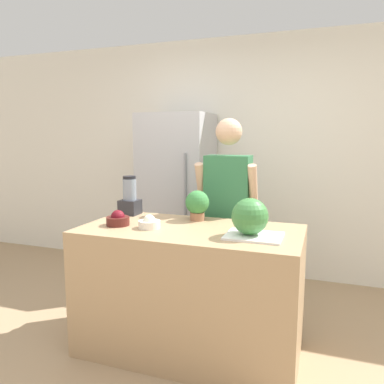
{
  "coord_description": "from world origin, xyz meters",
  "views": [
    {
      "loc": [
        0.87,
        -2.0,
        1.53
      ],
      "look_at": [
        0.0,
        0.43,
        1.15
      ],
      "focal_mm": 35.0,
      "sensor_mm": 36.0,
      "label": 1
    }
  ],
  "objects_px": {
    "watermelon": "(250,216)",
    "potted_plant": "(197,204)",
    "person": "(228,215)",
    "bowl_cherries": "(118,219)",
    "refrigerator": "(177,196)",
    "blender": "(130,198)",
    "bowl_cream": "(149,223)"
  },
  "relations": [
    {
      "from": "bowl_cherries",
      "to": "blender",
      "type": "xyz_separation_m",
      "value": [
        -0.11,
        0.37,
        0.09
      ]
    },
    {
      "from": "refrigerator",
      "to": "watermelon",
      "type": "height_order",
      "value": "refrigerator"
    },
    {
      "from": "watermelon",
      "to": "bowl_cherries",
      "type": "bearing_deg",
      "value": -179.26
    },
    {
      "from": "person",
      "to": "bowl_cherries",
      "type": "relative_size",
      "value": 10.2
    },
    {
      "from": "person",
      "to": "potted_plant",
      "type": "relative_size",
      "value": 7.34
    },
    {
      "from": "bowl_cherries",
      "to": "potted_plant",
      "type": "relative_size",
      "value": 0.72
    },
    {
      "from": "bowl_cherries",
      "to": "potted_plant",
      "type": "distance_m",
      "value": 0.6
    },
    {
      "from": "refrigerator",
      "to": "blender",
      "type": "height_order",
      "value": "refrigerator"
    },
    {
      "from": "bowl_cream",
      "to": "blender",
      "type": "relative_size",
      "value": 0.48
    },
    {
      "from": "refrigerator",
      "to": "bowl_cream",
      "type": "height_order",
      "value": "refrigerator"
    },
    {
      "from": "bowl_cream",
      "to": "blender",
      "type": "bearing_deg",
      "value": 133.78
    },
    {
      "from": "refrigerator",
      "to": "watermelon",
      "type": "xyz_separation_m",
      "value": [
        1.08,
        -1.44,
        0.14
      ]
    },
    {
      "from": "watermelon",
      "to": "blender",
      "type": "xyz_separation_m",
      "value": [
        -1.06,
        0.36,
        0.0
      ]
    },
    {
      "from": "refrigerator",
      "to": "watermelon",
      "type": "bearing_deg",
      "value": -53.19
    },
    {
      "from": "watermelon",
      "to": "bowl_cream",
      "type": "relative_size",
      "value": 1.54
    },
    {
      "from": "blender",
      "to": "potted_plant",
      "type": "xyz_separation_m",
      "value": [
        0.59,
        -0.02,
        -0.01
      ]
    },
    {
      "from": "potted_plant",
      "to": "bowl_cream",
      "type": "bearing_deg",
      "value": -123.85
    },
    {
      "from": "watermelon",
      "to": "potted_plant",
      "type": "bearing_deg",
      "value": 144.32
    },
    {
      "from": "bowl_cherries",
      "to": "refrigerator",
      "type": "bearing_deg",
      "value": 94.92
    },
    {
      "from": "person",
      "to": "bowl_cream",
      "type": "bearing_deg",
      "value": -117.91
    },
    {
      "from": "person",
      "to": "blender",
      "type": "xyz_separation_m",
      "value": [
        -0.74,
        -0.34,
        0.16
      ]
    },
    {
      "from": "watermelon",
      "to": "potted_plant",
      "type": "xyz_separation_m",
      "value": [
        -0.47,
        0.34,
        -0.0
      ]
    },
    {
      "from": "bowl_cherries",
      "to": "person",
      "type": "bearing_deg",
      "value": 48.67
    },
    {
      "from": "person",
      "to": "bowl_cherries",
      "type": "bearing_deg",
      "value": -131.33
    },
    {
      "from": "blender",
      "to": "bowl_cherries",
      "type": "bearing_deg",
      "value": -73.88
    },
    {
      "from": "bowl_cream",
      "to": "blender",
      "type": "distance_m",
      "value": 0.53
    },
    {
      "from": "refrigerator",
      "to": "potted_plant",
      "type": "bearing_deg",
      "value": -61.09
    },
    {
      "from": "person",
      "to": "potted_plant",
      "type": "xyz_separation_m",
      "value": [
        -0.15,
        -0.37,
        0.15
      ]
    },
    {
      "from": "refrigerator",
      "to": "potted_plant",
      "type": "distance_m",
      "value": 1.27
    },
    {
      "from": "blender",
      "to": "potted_plant",
      "type": "distance_m",
      "value": 0.59
    },
    {
      "from": "refrigerator",
      "to": "person",
      "type": "bearing_deg",
      "value": -44.22
    },
    {
      "from": "person",
      "to": "refrigerator",
      "type": "bearing_deg",
      "value": 135.78
    }
  ]
}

